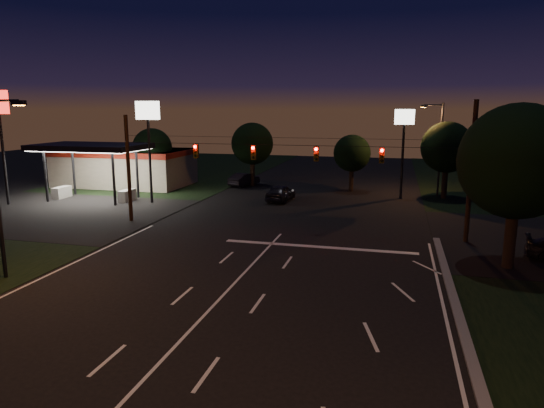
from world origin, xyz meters
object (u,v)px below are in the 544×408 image
(car_oncoming_a, at_px, (281,193))
(car_oncoming_b, at_px, (244,179))
(tree_right_near, at_px, (517,163))
(utility_pole_right, at_px, (465,242))

(car_oncoming_a, relative_size, car_oncoming_b, 1.06)
(tree_right_near, bearing_deg, utility_pole_right, 107.53)
(utility_pole_right, bearing_deg, car_oncoming_b, 138.14)
(car_oncoming_b, bearing_deg, car_oncoming_a, 144.15)
(tree_right_near, bearing_deg, car_oncoming_b, 133.59)
(tree_right_near, xyz_separation_m, car_oncoming_a, (-16.36, 15.67, -4.90))
(utility_pole_right, relative_size, car_oncoming_b, 2.09)
(car_oncoming_a, xyz_separation_m, car_oncoming_b, (-6.07, 7.89, -0.07))
(tree_right_near, bearing_deg, car_oncoming_a, 136.22)
(tree_right_near, distance_m, car_oncoming_b, 32.91)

